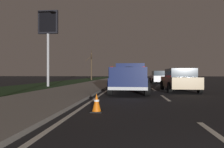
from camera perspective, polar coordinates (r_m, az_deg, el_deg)
The scene contains 12 objects.
ground at distance 27.77m, azimuth 9.05°, elevation -2.42°, with size 144.00×144.00×0.00m, color black.
sidewalk_shoulder at distance 28.01m, azimuth -2.68°, elevation -2.27°, with size 108.00×4.00×0.12m, color gray.
grass_verge at distance 29.16m, azimuth -12.45°, elevation -2.30°, with size 108.00×6.00×0.01m, color #1E3819.
lane_markings at distance 30.05m, azimuth 4.00°, elevation -2.22°, with size 108.22×3.54×0.01m.
pickup_truck at distance 12.69m, azimuth 5.20°, elevation -0.90°, with size 5.49×2.41×1.87m.
sedan_red at distance 25.80m, azimuth 5.23°, elevation -0.86°, with size 4.41×2.03×1.54m.
sedan_white at distance 25.01m, azimuth 13.37°, elevation -0.89°, with size 4.41×2.04×1.54m.
sedan_tan at distance 14.34m, azimuth 18.69°, elevation -1.58°, with size 4.40×2.02×1.54m.
gas_price_sign at distance 20.14m, azimuth -17.87°, elevation 12.14°, with size 0.27×1.90×7.18m.
street_light_near at distance 11.66m, azimuth -29.01°, elevation 18.17°, with size 0.36×1.97×8.01m.
bare_tree_far at distance 38.25m, azimuth -5.96°, elevation 2.48°, with size 2.32×1.51×5.74m.
traffic_cone_near at distance 6.26m, azimuth -4.45°, elevation -8.27°, with size 0.36×0.36×0.58m.
Camera 1 is at (-0.70, 1.65, 1.19)m, focal length 31.88 mm.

